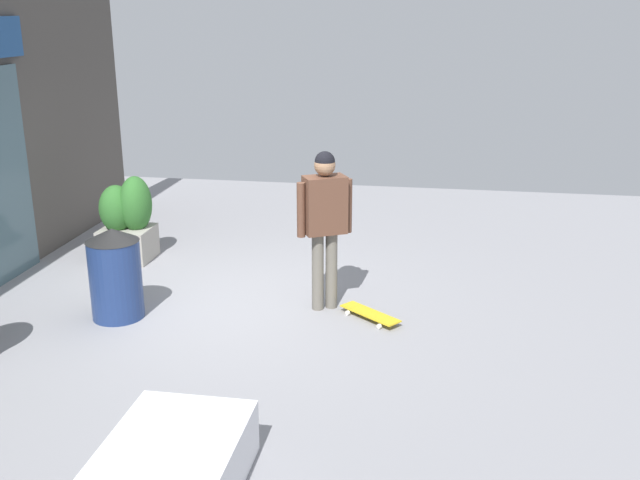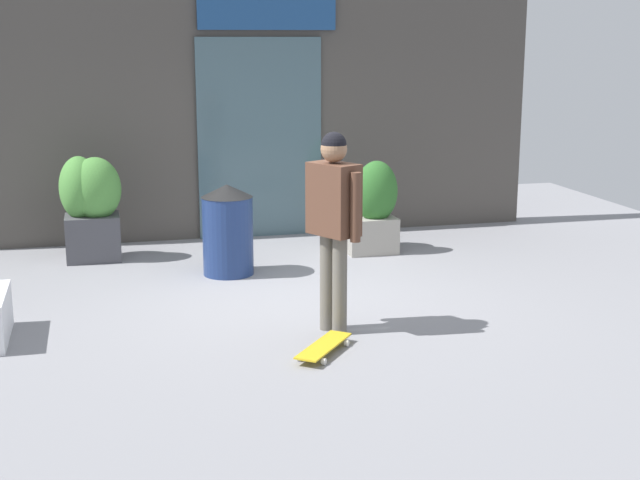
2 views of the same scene
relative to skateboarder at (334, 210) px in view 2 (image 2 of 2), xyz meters
name	(u,v)px [view 2 (image 2 of 2)]	position (x,y,z in m)	size (l,w,h in m)	color
ground_plane	(301,300)	(-0.06, 1.00, -1.10)	(12.00, 12.00, 0.00)	gray
building_facade	(246,92)	(-0.06, 4.13, 0.77)	(7.69, 0.31, 3.76)	#4C4742
skateboarder	(334,210)	(0.00, 0.00, 0.00)	(0.44, 0.56, 1.78)	#666056
skateboard	(324,346)	(-0.23, -0.54, -1.04)	(0.62, 0.70, 0.08)	gold
planter_box_left	(89,202)	(-2.07, 3.21, -0.41)	(0.70, 0.63, 1.22)	#47474C
planter_box_right	(370,207)	(1.22, 2.83, -0.56)	(0.61, 0.66, 1.12)	gray
trash_bin	(228,229)	(-0.61, 2.17, -0.59)	(0.56, 0.56, 1.00)	navy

